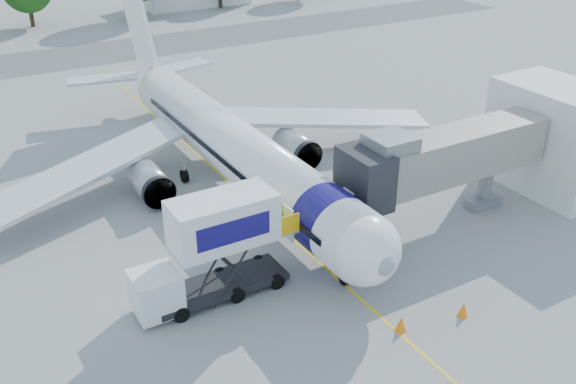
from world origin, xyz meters
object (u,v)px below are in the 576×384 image
jet_bridge (435,160)px  catering_hiloader (212,250)px  aircraft (229,144)px  ground_tug (458,337)px

jet_bridge → catering_hiloader: size_ratio=1.64×
aircraft → ground_tug: (1.44, -20.44, -2.15)m
ground_tug → aircraft: bearing=116.2°
aircraft → catering_hiloader: (-6.26, -11.12, -0.19)m
aircraft → catering_hiloader: bearing=-119.4°
jet_bridge → ground_tug: size_ratio=3.26×
jet_bridge → ground_tug: jet_bridge is taller
jet_bridge → aircraft: bearing=125.7°
aircraft → jet_bridge: (7.99, -11.12, 1.39)m
aircraft → jet_bridge: aircraft is taller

